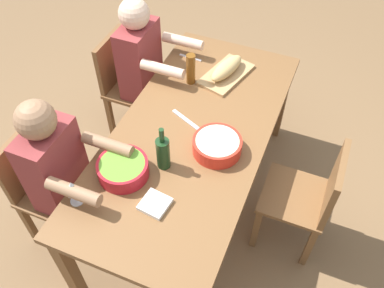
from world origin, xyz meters
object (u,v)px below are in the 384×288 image
(diner_far_right, at_px, (145,64))
(wine_bottle, at_px, (163,153))
(chair_far_right, at_px, (126,81))
(serving_bowl_salad, at_px, (123,168))
(beer_bottle, at_px, (191,69))
(chair_near_center, at_px, (310,196))
(wine_glass, at_px, (72,188))
(serving_bowl_pasta, at_px, (217,145))
(dining_table, at_px, (192,141))
(chair_far_left, at_px, (45,183))
(napkin_stack, at_px, (155,204))
(cutting_board, at_px, (226,75))
(bread_loaf, at_px, (227,68))
(diner_far_left, at_px, (62,171))

(diner_far_right, bearing_deg, wine_bottle, -146.86)
(chair_far_right, height_order, serving_bowl_salad, chair_far_right)
(beer_bottle, bearing_deg, chair_near_center, -114.00)
(wine_bottle, xyz_separation_m, beer_bottle, (0.72, 0.13, 0.00))
(serving_bowl_salad, bearing_deg, beer_bottle, -2.89)
(wine_glass, bearing_deg, wine_bottle, -39.10)
(serving_bowl_pasta, bearing_deg, dining_table, 65.99)
(chair_far_left, bearing_deg, napkin_stack, -92.06)
(chair_far_left, xyz_separation_m, napkin_stack, (-0.03, -0.79, 0.27))
(dining_table, height_order, cutting_board, cutting_board)
(cutting_board, height_order, bread_loaf, bread_loaf)
(serving_bowl_pasta, distance_m, napkin_stack, 0.50)
(diner_far_right, relative_size, beer_bottle, 5.45)
(chair_far_left, relative_size, wine_glass, 5.12)
(cutting_board, bearing_deg, chair_far_left, 144.61)
(serving_bowl_salad, bearing_deg, chair_far_right, 29.39)
(wine_bottle, relative_size, napkin_stack, 2.07)
(chair_near_center, bearing_deg, wine_bottle, 109.85)
(dining_table, bearing_deg, diner_far_left, 131.99)
(dining_table, distance_m, chair_near_center, 0.79)
(cutting_board, bearing_deg, dining_table, 178.45)
(chair_near_center, xyz_separation_m, serving_bowl_salad, (-0.44, 0.99, 0.31))
(wine_glass, distance_m, napkin_stack, 0.42)
(wine_glass, bearing_deg, bread_loaf, -16.84)
(serving_bowl_salad, xyz_separation_m, wine_bottle, (0.14, -0.18, 0.06))
(dining_table, bearing_deg, serving_bowl_pasta, -114.01)
(dining_table, bearing_deg, diner_far_right, 48.01)
(dining_table, relative_size, chair_far_left, 2.25)
(chair_near_center, xyz_separation_m, diner_far_right, (0.53, 1.35, 0.21))
(chair_near_center, bearing_deg, dining_table, 90.00)
(serving_bowl_pasta, height_order, beer_bottle, beer_bottle)
(chair_near_center, distance_m, chair_far_right, 1.62)
(diner_far_left, xyz_separation_m, diner_far_right, (1.05, 0.00, 0.00))
(beer_bottle, distance_m, napkin_stack, 1.00)
(diner_far_right, relative_size, napkin_stack, 8.57)
(chair_far_right, relative_size, serving_bowl_salad, 3.03)
(cutting_board, bearing_deg, wine_bottle, 175.79)
(chair_far_left, xyz_separation_m, serving_bowl_salad, (0.09, -0.54, 0.31))
(serving_bowl_salad, distance_m, wine_bottle, 0.23)
(serving_bowl_pasta, relative_size, bread_loaf, 0.88)
(chair_far_right, xyz_separation_m, diner_far_right, (0.00, -0.18, 0.21))
(chair_far_right, relative_size, wine_glass, 5.12)
(chair_far_left, bearing_deg, serving_bowl_salad, -80.63)
(dining_table, relative_size, cutting_board, 4.78)
(diner_far_left, bearing_deg, serving_bowl_pasta, -60.29)
(cutting_board, relative_size, wine_bottle, 1.38)
(chair_far_left, bearing_deg, diner_far_right, -9.90)
(diner_far_right, height_order, cutting_board, diner_far_right)
(serving_bowl_salad, relative_size, beer_bottle, 1.27)
(diner_far_left, height_order, chair_far_right, diner_far_left)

